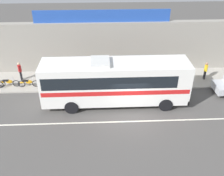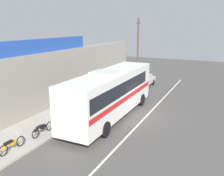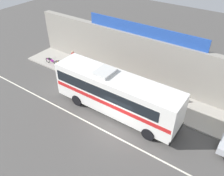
{
  "view_description": "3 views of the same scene",
  "coord_description": "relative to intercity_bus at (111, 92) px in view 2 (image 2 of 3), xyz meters",
  "views": [
    {
      "loc": [
        -2.06,
        -15.05,
        11.79
      ],
      "look_at": [
        -1.29,
        1.74,
        1.32
      ],
      "focal_mm": 40.71,
      "sensor_mm": 36.0,
      "label": 1
    },
    {
      "loc": [
        -17.27,
        -6.17,
        6.94
      ],
      "look_at": [
        -0.43,
        1.85,
        2.16
      ],
      "focal_mm": 39.42,
      "sensor_mm": 36.0,
      "label": 2
    },
    {
      "loc": [
        7.38,
        -11.04,
        13.5
      ],
      "look_at": [
        -1.87,
        2.26,
        1.81
      ],
      "focal_mm": 37.16,
      "sensor_mm": 36.0,
      "label": 3
    }
  ],
  "objects": [
    {
      "name": "pedestrian_far_left",
      "position": [
        8.47,
        3.25,
        -0.97
      ],
      "size": [
        0.3,
        0.48,
        1.65
      ],
      "color": "black",
      "rests_on": "sidewalk_slab"
    },
    {
      "name": "parked_car",
      "position": [
        10.58,
        0.91,
        -1.33
      ],
      "size": [
        4.27,
        1.87,
        1.37
      ],
      "color": "#B7BABF",
      "rests_on": "ground_plane"
    },
    {
      "name": "motorcycle_purple",
      "position": [
        -4.91,
        2.49,
        -1.5
      ],
      "size": [
        1.93,
        0.56,
        0.94
      ],
      "color": "black",
      "rests_on": "sidewalk_slab"
    },
    {
      "name": "motorcycle_orange",
      "position": [
        -7.34,
        2.54,
        -1.5
      ],
      "size": [
        1.85,
        0.56,
        0.94
      ],
      "color": "black",
      "rests_on": "sidewalk_slab"
    },
    {
      "name": "storefront_facade",
      "position": [
        1.14,
        5.72,
        0.33
      ],
      "size": [
        30.0,
        0.7,
        4.8
      ],
      "primitive_type": "cube",
      "color": "gray",
      "rests_on": "ground_plane"
    },
    {
      "name": "road_center_stripe",
      "position": [
        1.14,
        -2.43,
        -2.06
      ],
      "size": [
        30.0,
        0.14,
        0.01
      ],
      "primitive_type": "cube",
      "color": "silver",
      "rests_on": "ground_plane"
    },
    {
      "name": "pedestrian_by_curb",
      "position": [
        3.41,
        3.7,
        -0.98
      ],
      "size": [
        0.3,
        0.48,
        1.63
      ],
      "color": "black",
      "rests_on": "sidewalk_slab"
    },
    {
      "name": "utility_pole",
      "position": [
        11.91,
        2.13,
        2.04
      ],
      "size": [
        1.6,
        0.22,
        7.66
      ],
      "color": "brown",
      "rests_on": "sidewalk_slab"
    },
    {
      "name": "ground_plane",
      "position": [
        1.14,
        -1.63,
        -2.07
      ],
      "size": [
        70.0,
        70.0,
        0.0
      ],
      "primitive_type": "plane",
      "color": "#4F4C49"
    },
    {
      "name": "sidewalk_slab",
      "position": [
        1.14,
        3.57,
        -2.0
      ],
      "size": [
        30.0,
        3.6,
        0.14
      ],
      "primitive_type": "cube",
      "color": "#A8A399",
      "rests_on": "ground_plane"
    },
    {
      "name": "intercity_bus",
      "position": [
        0.0,
        0.0,
        0.0
      ],
      "size": [
        11.13,
        2.66,
        3.78
      ],
      "color": "white",
      "rests_on": "ground_plane"
    },
    {
      "name": "storefront_billboard",
      "position": [
        -0.78,
        5.72,
        3.28
      ],
      "size": [
        12.14,
        0.12,
        1.1
      ],
      "primitive_type": "cube",
      "color": "#234CAD",
      "rests_on": "storefront_facade"
    }
  ]
}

